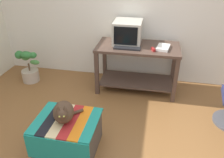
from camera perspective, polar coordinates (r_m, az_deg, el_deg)
ground_plane at (r=2.75m, az=-2.11°, el=-18.90°), size 14.00×14.00×0.00m
back_wall at (r=3.94m, az=4.82°, el=18.01°), size 8.00×0.10×2.60m
desk at (r=3.73m, az=6.26°, el=4.65°), size 1.29×0.67×0.76m
tv_monitor at (r=3.70m, az=3.91°, el=11.45°), size 0.44×0.47×0.35m
keyboard at (r=3.51m, az=3.76°, el=7.70°), size 0.40×0.16×0.02m
book at (r=3.58m, az=12.54°, el=7.64°), size 0.22×0.30×0.04m
ottoman_with_blanket at (r=2.78m, az=-10.88°, el=-13.17°), size 0.70×0.61×0.40m
cat at (r=2.57m, az=-11.90°, el=-8.03°), size 0.32×0.38×0.27m
potted_plant at (r=4.30m, az=-19.84°, el=2.57°), size 0.39×0.35×0.61m
stapler at (r=3.47m, az=10.16°, el=7.24°), size 0.07×0.12×0.04m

